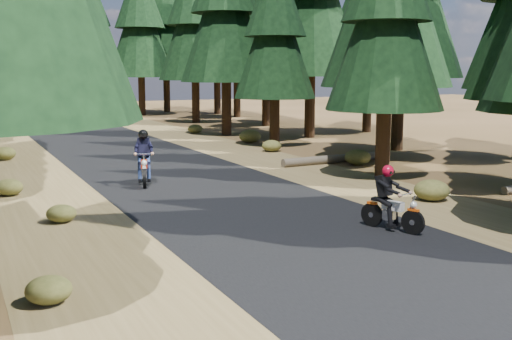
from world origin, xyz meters
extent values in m
plane|color=#4A361A|center=(0.00, 0.00, 0.00)|extent=(120.00, 120.00, 0.00)
cube|color=black|center=(0.00, 5.00, 0.01)|extent=(6.00, 100.00, 0.01)
cube|color=brown|center=(-4.60, 5.00, 0.00)|extent=(3.20, 100.00, 0.01)
cube|color=brown|center=(4.60, 5.00, 0.00)|extent=(3.20, 100.00, 0.01)
cylinder|color=black|center=(6.06, 4.48, 2.26)|extent=(0.48, 0.48, 4.52)
cone|color=black|center=(6.06, 4.48, 5.08)|extent=(3.84, 3.84, 5.65)
cylinder|color=black|center=(8.28, 7.39, 2.92)|extent=(0.53, 0.53, 5.84)
cylinder|color=black|center=(11.21, 10.34, 3.22)|extent=(0.56, 0.56, 6.43)
cylinder|color=black|center=(6.98, 14.07, 2.25)|extent=(0.48, 0.48, 4.51)
cone|color=black|center=(6.98, 14.07, 5.07)|extent=(3.83, 3.83, 5.64)
cylinder|color=black|center=(10.48, 16.81, 3.24)|extent=(0.56, 0.56, 6.47)
cylinder|color=black|center=(6.93, 19.74, 2.91)|extent=(0.53, 0.53, 5.83)
cone|color=black|center=(6.93, 19.74, 6.56)|extent=(4.95, 4.95, 7.29)
cylinder|color=black|center=(11.52, 24.15, 2.31)|extent=(0.48, 0.48, 4.61)
cone|color=black|center=(11.52, 24.15, 5.19)|extent=(3.92, 3.92, 5.77)
cone|color=black|center=(11.52, 24.15, 7.27)|extent=(3.00, 3.00, 4.15)
cylinder|color=black|center=(8.34, 28.41, 2.88)|extent=(0.53, 0.53, 5.76)
cone|color=black|center=(8.34, 28.41, 6.48)|extent=(4.90, 4.90, 7.21)
cylinder|color=black|center=(13.03, 32.09, 2.83)|extent=(0.53, 0.53, 5.66)
cone|color=black|center=(13.03, 32.09, 6.37)|extent=(4.81, 4.81, 7.07)
cylinder|color=black|center=(13.00, 26.00, 3.00)|extent=(0.54, 0.54, 6.00)
cone|color=black|center=(13.00, 26.00, 6.75)|extent=(5.10, 5.10, 7.50)
cylinder|color=black|center=(15.00, 18.00, 2.80)|extent=(0.52, 0.52, 5.60)
cone|color=black|center=(15.00, 18.00, 6.30)|extent=(4.76, 4.76, 7.00)
cylinder|color=black|center=(7.00, 37.00, 3.00)|extent=(0.54, 0.54, 6.00)
cone|color=black|center=(7.00, 37.00, 6.75)|extent=(5.10, 5.10, 7.50)
cylinder|color=black|center=(10.00, 40.00, 3.20)|extent=(0.56, 0.56, 6.40)
cone|color=black|center=(10.00, 40.00, 7.20)|extent=(5.44, 5.44, 8.00)
cylinder|color=black|center=(4.00, 43.00, 3.20)|extent=(0.56, 0.56, 6.40)
cone|color=black|center=(4.00, 43.00, 7.20)|extent=(5.44, 5.44, 8.00)
cylinder|color=black|center=(0.00, 46.00, 3.40)|extent=(0.57, 0.57, 6.80)
cone|color=black|center=(0.00, 46.00, 7.65)|extent=(5.78, 5.78, 8.50)
cylinder|color=black|center=(13.00, 36.00, 3.00)|extent=(0.54, 0.54, 6.00)
cone|color=black|center=(13.00, 36.00, 6.75)|extent=(5.10, 5.10, 7.50)
cylinder|color=#4C4233|center=(6.67, 8.12, 0.16)|extent=(5.01, 0.70, 0.32)
ellipsoid|color=#474C1E|center=(-5.59, -2.78, 0.21)|extent=(0.71, 0.71, 0.43)
ellipsoid|color=#474C1E|center=(5.72, 21.44, 0.26)|extent=(0.85, 0.85, 0.51)
ellipsoid|color=#474C1E|center=(5.04, 0.84, 0.29)|extent=(0.97, 0.97, 0.58)
ellipsoid|color=#474C1E|center=(-4.55, 2.63, 0.21)|extent=(0.70, 0.70, 0.42)
ellipsoid|color=#474C1E|center=(-5.39, 6.63, 0.24)|extent=(0.79, 0.79, 0.48)
ellipsoid|color=#474C1E|center=(5.90, 12.26, 0.26)|extent=(0.86, 0.86, 0.51)
ellipsoid|color=#474C1E|center=(7.03, 7.29, 0.30)|extent=(0.99, 0.99, 0.59)
ellipsoid|color=#474C1E|center=(-4.92, 14.45, 0.27)|extent=(0.88, 0.88, 0.53)
ellipsoid|color=#474C1E|center=(6.51, 15.81, 0.33)|extent=(1.09, 1.09, 0.65)
cube|color=black|center=(1.98, -1.40, 1.00)|extent=(0.38, 0.30, 0.47)
sphere|color=#B30722|center=(1.98, -1.40, 1.34)|extent=(0.34, 0.34, 0.26)
cube|color=black|center=(-1.42, 6.63, 1.16)|extent=(0.43, 0.33, 0.55)
sphere|color=black|center=(-1.42, 6.63, 1.57)|extent=(0.38, 0.38, 0.31)
camera|label=1|loc=(-6.78, -12.68, 3.56)|focal=45.00mm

